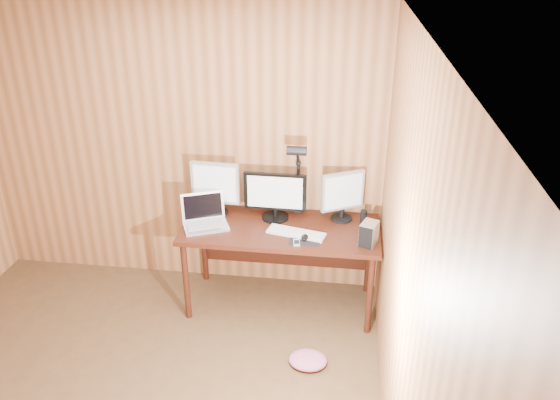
% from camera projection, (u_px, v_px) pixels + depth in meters
% --- Properties ---
extents(room_shell, '(4.00, 4.00, 4.00)m').
position_uv_depth(room_shell, '(66.00, 279.00, 2.87)').
color(room_shell, brown).
rests_on(room_shell, ground).
extents(desk, '(1.60, 0.70, 0.75)m').
position_uv_depth(desk, '(282.00, 236.00, 4.55)').
color(desk, '#36150B').
rests_on(desk, floor).
extents(monitor_center, '(0.52, 0.23, 0.41)m').
position_uv_depth(monitor_center, '(275.00, 196.00, 4.49)').
color(monitor_center, black).
rests_on(monitor_center, desk).
extents(monitor_left, '(0.41, 0.19, 0.46)m').
position_uv_depth(monitor_left, '(215.00, 187.00, 4.55)').
color(monitor_left, black).
rests_on(monitor_left, desk).
extents(monitor_right, '(0.35, 0.21, 0.42)m').
position_uv_depth(monitor_right, '(343.00, 195.00, 4.46)').
color(monitor_right, black).
rests_on(monitor_right, desk).
extents(laptop, '(0.43, 0.39, 0.25)m').
position_uv_depth(laptop, '(205.00, 218.00, 4.46)').
color(laptop, silver).
rests_on(laptop, desk).
extents(keyboard, '(0.49, 0.25, 0.02)m').
position_uv_depth(keyboard, '(296.00, 233.00, 4.33)').
color(keyboard, silver).
rests_on(keyboard, desk).
extents(mousepad, '(0.24, 0.20, 0.00)m').
position_uv_depth(mousepad, '(305.00, 239.00, 4.25)').
color(mousepad, black).
rests_on(mousepad, desk).
extents(mouse, '(0.08, 0.11, 0.04)m').
position_uv_depth(mouse, '(305.00, 237.00, 4.24)').
color(mouse, black).
rests_on(mouse, mousepad).
extents(hard_drive, '(0.16, 0.19, 0.18)m').
position_uv_depth(hard_drive, '(369.00, 234.00, 4.16)').
color(hard_drive, silver).
rests_on(hard_drive, desk).
extents(phone, '(0.06, 0.10, 0.01)m').
position_uv_depth(phone, '(297.00, 243.00, 4.20)').
color(phone, silver).
rests_on(phone, desk).
extents(speaker, '(0.05, 0.05, 0.13)m').
position_uv_depth(speaker, '(363.00, 218.00, 4.45)').
color(speaker, black).
rests_on(speaker, desk).
extents(desk_lamp, '(0.16, 0.23, 0.69)m').
position_uv_depth(desk_lamp, '(297.00, 169.00, 4.44)').
color(desk_lamp, black).
rests_on(desk_lamp, desk).
extents(fabric_pile, '(0.30, 0.25, 0.09)m').
position_uv_depth(fabric_pile, '(308.00, 360.00, 4.04)').
color(fabric_pile, '#BE5C84').
rests_on(fabric_pile, floor).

